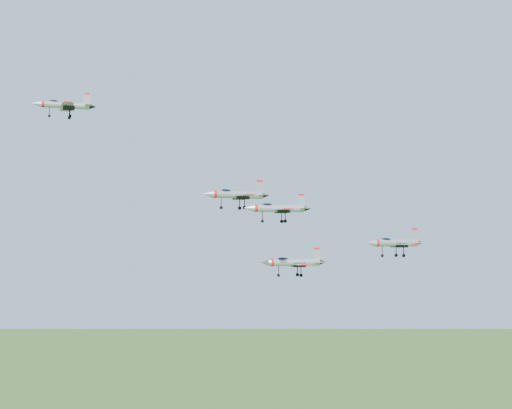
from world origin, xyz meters
TOP-DOWN VIEW (x-y plane):
  - jet_lead at (-28.24, 13.27)m, footprint 10.79×9.12m
  - jet_left_high at (-1.77, -0.16)m, footprint 12.55×10.47m
  - jet_right_high at (-1.97, -13.56)m, footprint 10.84×9.25m
  - jet_left_low at (16.50, 8.83)m, footprint 13.36×11.41m
  - jet_right_low at (22.67, -13.65)m, footprint 12.15×10.10m

SIDE VIEW (x-z plane):
  - jet_left_low at x=16.50m, z-range 121.49..125.15m
  - jet_right_low at x=22.67m, z-range 125.67..128.91m
  - jet_right_high at x=-1.97m, z-range 131.34..134.31m
  - jet_left_high at x=-1.77m, z-range 134.03..137.38m
  - jet_lead at x=-28.24m, z-range 149.53..152.44m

